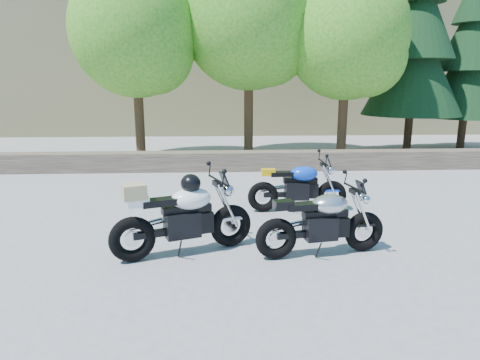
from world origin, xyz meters
name	(u,v)px	position (x,y,z in m)	size (l,w,h in m)	color
ground	(230,246)	(0.00, 0.00, 0.00)	(90.00, 90.00, 0.00)	gray
stone_wall	(224,161)	(0.00, 5.50, 0.25)	(22.00, 0.55, 0.50)	#463A2F
hillside	(259,11)	(3.00, 28.00, 7.50)	(80.00, 30.00, 15.00)	#686740
tree_decid_left	(138,35)	(-2.39, 7.14, 3.63)	(3.67, 3.67, 5.62)	#382314
tree_decid_mid	(253,23)	(0.91, 7.54, 4.04)	(4.08, 4.08, 6.24)	#382314
tree_decid_right	(351,40)	(3.71, 6.94, 3.50)	(3.54, 3.54, 5.41)	#382314
conifer_near	(416,38)	(6.20, 8.20, 3.68)	(3.17, 3.17, 7.06)	#382314
conifer_far	(471,53)	(8.40, 8.80, 3.27)	(2.82, 2.82, 6.27)	#382314
silver_bike	(322,223)	(1.25, -0.37, 0.45)	(1.84, 0.60, 0.93)	black
white_bike	(183,216)	(-0.64, -0.23, 0.54)	(1.93, 0.90, 1.11)	black
blue_bike	(298,187)	(1.30, 1.68, 0.45)	(1.82, 0.58, 0.92)	black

